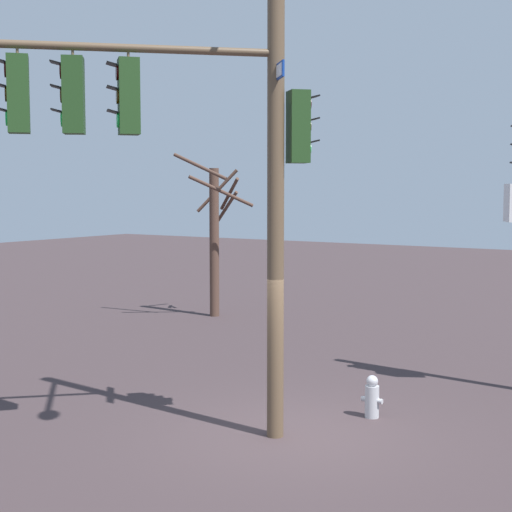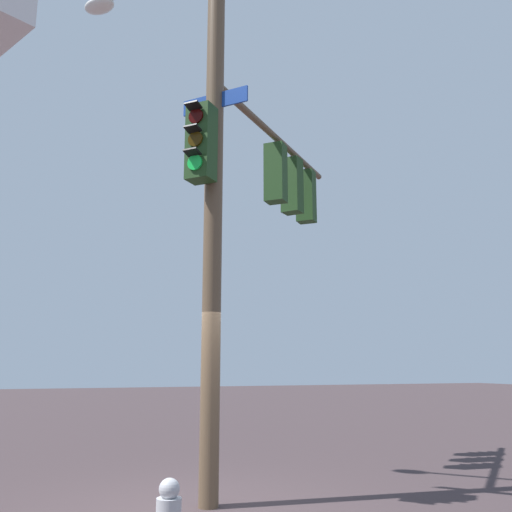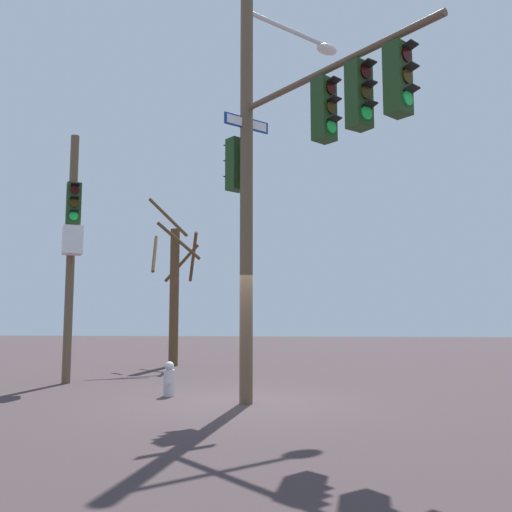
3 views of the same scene
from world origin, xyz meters
name	(u,v)px [view 2 (image 2 of 3)]	position (x,y,z in m)	size (l,w,h in m)	color
ground_plane	(195,512)	(0.00, 0.00, 0.00)	(80.00, 80.00, 0.00)	#3C2F32
main_signal_pole_assembly	(240,170)	(0.86, 0.95, 4.92)	(5.36, 3.80, 8.48)	brown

